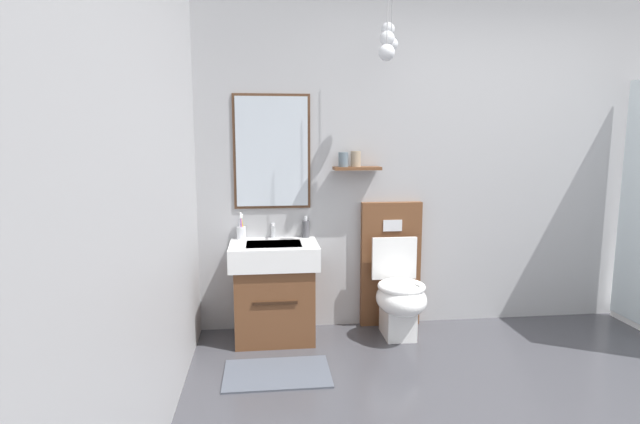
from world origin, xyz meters
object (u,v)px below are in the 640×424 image
object	(u,v)px
toilet	(396,285)
vanity_sink_left	(274,288)
soap_dispenser	(306,228)
toothbrush_cup	(241,231)

from	to	relation	value
toilet	vanity_sink_left	bearing A→B (deg)	-179.48
toilet	soap_dispenser	xyz separation A→B (m)	(-0.68, 0.17, 0.43)
toilet	soap_dispenser	bearing A→B (deg)	165.89
toilet	toothbrush_cup	bearing A→B (deg)	172.22
toothbrush_cup	soap_dispenser	bearing A→B (deg)	1.19
toilet	soap_dispenser	size ratio (longest dim) A/B	5.97
toothbrush_cup	toilet	bearing A→B (deg)	-7.78
toilet	soap_dispenser	distance (m)	0.82
vanity_sink_left	toilet	bearing A→B (deg)	0.52
toothbrush_cup	soap_dispenser	world-z (taller)	toothbrush_cup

